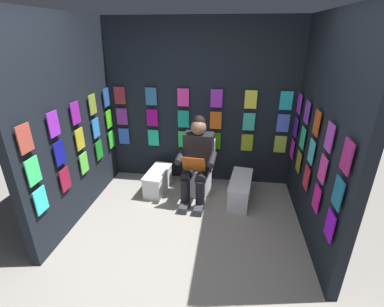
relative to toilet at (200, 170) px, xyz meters
name	(u,v)px	position (x,y,z in m)	size (l,w,h in m)	color
ground_plane	(173,282)	(0.05, 1.73, -0.33)	(30.00, 30.00, 0.00)	gray
display_wall_back	(200,105)	(0.05, -0.41, 0.88)	(2.87, 0.14, 2.41)	black
display_wall_left	(323,135)	(-1.39, 0.68, 0.88)	(0.14, 2.10, 2.41)	black
display_wall_right	(71,123)	(1.49, 0.68, 0.88)	(0.14, 2.10, 2.41)	black
toilet	(200,170)	(0.00, 0.00, 0.00)	(0.42, 0.57, 0.77)	white
person_reading	(197,160)	(0.02, 0.23, 0.27)	(0.55, 0.71, 1.19)	black
comic_longbox_near	(158,180)	(0.62, 0.10, -0.16)	(0.33, 0.64, 0.33)	silver
comic_longbox_far	(240,189)	(-0.60, 0.22, -0.15)	(0.37, 0.74, 0.36)	silver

